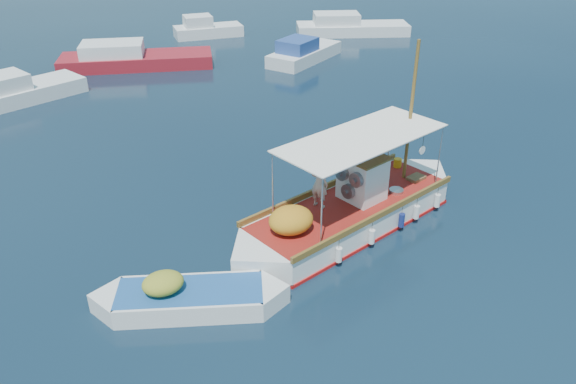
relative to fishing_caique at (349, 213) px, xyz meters
name	(u,v)px	position (x,y,z in m)	size (l,w,h in m)	color
ground	(328,223)	(-0.54, 0.47, -0.53)	(160.00, 160.00, 0.00)	black
fishing_caique	(349,213)	(0.00, 0.00, 0.00)	(9.54, 4.73, 6.09)	white
dinghy	(189,300)	(-6.10, -1.87, -0.25)	(5.16, 2.79, 1.34)	white
bg_boat_nw	(17,93)	(-9.95, 18.13, -0.04)	(6.89, 4.75, 1.80)	silver
bg_boat_n	(132,59)	(-3.15, 22.14, -0.04)	(9.81, 5.13, 1.80)	maroon
bg_boat_ne	(303,54)	(7.33, 18.90, -0.04)	(6.23, 5.09, 1.80)	silver
bg_boat_e	(349,28)	(13.80, 24.22, -0.04)	(8.88, 5.41, 1.80)	silver
bg_boat_far_n	(206,30)	(3.53, 28.01, -0.04)	(5.20, 2.41, 1.80)	silver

